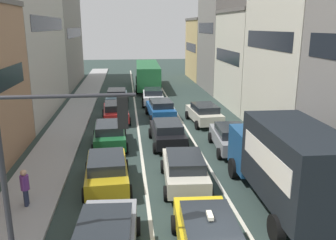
{
  "coord_description": "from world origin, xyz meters",
  "views": [
    {
      "loc": [
        -2.43,
        -8.42,
        7.1
      ],
      "look_at": [
        0.0,
        12.0,
        1.6
      ],
      "focal_mm": 37.66,
      "sensor_mm": 36.0,
      "label": 1
    }
  ],
  "objects_px": {
    "taxi_centre_lane_front": "(208,236)",
    "sedan_left_lane_fifth": "(117,97)",
    "pedestrian_near_kerb": "(25,187)",
    "sedan_left_lane_fourth": "(116,111)",
    "coupe_centre_lane_fourth": "(161,109)",
    "sedan_centre_lane_second": "(185,169)",
    "wagon_left_lane_second": "(107,170)",
    "wagon_right_lane_far": "(204,113)",
    "removalist_box_truck": "(286,161)",
    "hatchback_centre_lane_third": "(167,132)",
    "sedan_left_lane_third": "(110,134)",
    "traffic_light_pole": "(51,156)",
    "sedan_right_lane_behind_truck": "(231,137)",
    "sedan_centre_lane_fifth": "(153,96)",
    "bus_mid_queue_primary": "(148,74)"
  },
  "relations": [
    {
      "from": "hatchback_centre_lane_third",
      "to": "coupe_centre_lane_fourth",
      "type": "xyz_separation_m",
      "value": [
        0.22,
        6.44,
        0.0
      ]
    },
    {
      "from": "traffic_light_pole",
      "to": "taxi_centre_lane_front",
      "type": "relative_size",
      "value": 1.25
    },
    {
      "from": "sedan_right_lane_behind_truck",
      "to": "sedan_centre_lane_second",
      "type": "bearing_deg",
      "value": 145.25
    },
    {
      "from": "sedan_right_lane_behind_truck",
      "to": "wagon_right_lane_far",
      "type": "distance_m",
      "value": 5.96
    },
    {
      "from": "taxi_centre_lane_front",
      "to": "sedan_right_lane_behind_truck",
      "type": "relative_size",
      "value": 1.0
    },
    {
      "from": "taxi_centre_lane_front",
      "to": "sedan_left_lane_fifth",
      "type": "bearing_deg",
      "value": 11.17
    },
    {
      "from": "sedan_left_lane_fourth",
      "to": "sedan_right_lane_behind_truck",
      "type": "bearing_deg",
      "value": -140.23
    },
    {
      "from": "sedan_left_lane_fifth",
      "to": "hatchback_centre_lane_third",
      "type": "bearing_deg",
      "value": -163.47
    },
    {
      "from": "wagon_left_lane_second",
      "to": "sedan_left_lane_third",
      "type": "xyz_separation_m",
      "value": [
        -0.1,
        5.59,
        0.0
      ]
    },
    {
      "from": "taxi_centre_lane_front",
      "to": "sedan_left_lane_fifth",
      "type": "height_order",
      "value": "taxi_centre_lane_front"
    },
    {
      "from": "taxi_centre_lane_front",
      "to": "pedestrian_near_kerb",
      "type": "height_order",
      "value": "same"
    },
    {
      "from": "coupe_centre_lane_fourth",
      "to": "sedan_right_lane_behind_truck",
      "type": "distance_m",
      "value": 8.54
    },
    {
      "from": "wagon_right_lane_far",
      "to": "taxi_centre_lane_front",
      "type": "bearing_deg",
      "value": 164.04
    },
    {
      "from": "wagon_left_lane_second",
      "to": "hatchback_centre_lane_third",
      "type": "xyz_separation_m",
      "value": [
        3.41,
        5.45,
        0.0
      ]
    },
    {
      "from": "removalist_box_truck",
      "to": "sedan_left_lane_third",
      "type": "relative_size",
      "value": 1.77
    },
    {
      "from": "traffic_light_pole",
      "to": "sedan_right_lane_behind_truck",
      "type": "bearing_deg",
      "value": 51.76
    },
    {
      "from": "taxi_centre_lane_front",
      "to": "pedestrian_near_kerb",
      "type": "bearing_deg",
      "value": 61.56
    },
    {
      "from": "traffic_light_pole",
      "to": "taxi_centre_lane_front",
      "type": "xyz_separation_m",
      "value": [
        4.39,
        0.46,
        -3.02
      ]
    },
    {
      "from": "traffic_light_pole",
      "to": "sedan_centre_lane_second",
      "type": "relative_size",
      "value": 1.25
    },
    {
      "from": "pedestrian_near_kerb",
      "to": "sedan_left_lane_fourth",
      "type": "bearing_deg",
      "value": 74.47
    },
    {
      "from": "wagon_left_lane_second",
      "to": "pedestrian_near_kerb",
      "type": "relative_size",
      "value": 2.64
    },
    {
      "from": "removalist_box_truck",
      "to": "sedan_left_lane_fourth",
      "type": "height_order",
      "value": "removalist_box_truck"
    },
    {
      "from": "sedan_centre_lane_fifth",
      "to": "sedan_right_lane_behind_truck",
      "type": "xyz_separation_m",
      "value": [
        3.54,
        -13.11,
        0.0
      ]
    },
    {
      "from": "wagon_right_lane_far",
      "to": "traffic_light_pole",
      "type": "bearing_deg",
      "value": 150.42
    },
    {
      "from": "traffic_light_pole",
      "to": "wagon_right_lane_far",
      "type": "xyz_separation_m",
      "value": [
        7.72,
        16.08,
        -3.02
      ]
    },
    {
      "from": "coupe_centre_lane_fourth",
      "to": "sedan_left_lane_fourth",
      "type": "bearing_deg",
      "value": 94.69
    },
    {
      "from": "wagon_left_lane_second",
      "to": "bus_mid_queue_primary",
      "type": "xyz_separation_m",
      "value": [
        3.47,
        25.7,
        0.96
      ]
    },
    {
      "from": "sedan_centre_lane_second",
      "to": "traffic_light_pole",
      "type": "bearing_deg",
      "value": 145.22
    },
    {
      "from": "wagon_left_lane_second",
      "to": "coupe_centre_lane_fourth",
      "type": "distance_m",
      "value": 12.43
    },
    {
      "from": "sedan_right_lane_behind_truck",
      "to": "bus_mid_queue_primary",
      "type": "xyz_separation_m",
      "value": [
        -3.5,
        21.67,
        0.96
      ]
    },
    {
      "from": "sedan_centre_lane_second",
      "to": "pedestrian_near_kerb",
      "type": "bearing_deg",
      "value": 104.89
    },
    {
      "from": "hatchback_centre_lane_third",
      "to": "sedan_left_lane_fourth",
      "type": "relative_size",
      "value": 0.99
    },
    {
      "from": "wagon_left_lane_second",
      "to": "bus_mid_queue_primary",
      "type": "bearing_deg",
      "value": -10.6
    },
    {
      "from": "sedan_centre_lane_second",
      "to": "wagon_left_lane_second",
      "type": "relative_size",
      "value": 1.0
    },
    {
      "from": "taxi_centre_lane_front",
      "to": "bus_mid_queue_primary",
      "type": "bearing_deg",
      "value": 2.82
    },
    {
      "from": "taxi_centre_lane_front",
      "to": "sedan_left_lane_third",
      "type": "bearing_deg",
      "value": 20.2
    },
    {
      "from": "coupe_centre_lane_fourth",
      "to": "wagon_right_lane_far",
      "type": "xyz_separation_m",
      "value": [
        3.08,
        -1.91,
        0.0
      ]
    },
    {
      "from": "wagon_left_lane_second",
      "to": "sedan_centre_lane_fifth",
      "type": "relative_size",
      "value": 1.0
    },
    {
      "from": "taxi_centre_lane_front",
      "to": "sedan_left_lane_fifth",
      "type": "relative_size",
      "value": 1.01
    },
    {
      "from": "hatchback_centre_lane_third",
      "to": "sedan_left_lane_fifth",
      "type": "bearing_deg",
      "value": 14.74
    },
    {
      "from": "coupe_centre_lane_fourth",
      "to": "sedan_left_lane_third",
      "type": "bearing_deg",
      "value": 146.08
    },
    {
      "from": "sedan_left_lane_fifth",
      "to": "wagon_right_lane_far",
      "type": "xyz_separation_m",
      "value": [
        6.61,
        -7.23,
        0.0
      ]
    },
    {
      "from": "sedan_right_lane_behind_truck",
      "to": "wagon_right_lane_far",
      "type": "relative_size",
      "value": 1.0
    },
    {
      "from": "pedestrian_near_kerb",
      "to": "sedan_left_lane_third",
      "type": "bearing_deg",
      "value": 65.82
    },
    {
      "from": "removalist_box_truck",
      "to": "sedan_left_lane_fifth",
      "type": "distance_m",
      "value": 21.18
    },
    {
      "from": "hatchback_centre_lane_third",
      "to": "taxi_centre_lane_front",
      "type": "bearing_deg",
      "value": 178.82
    },
    {
      "from": "sedan_centre_lane_second",
      "to": "pedestrian_near_kerb",
      "type": "xyz_separation_m",
      "value": [
        -6.64,
        -1.37,
        0.15
      ]
    },
    {
      "from": "hatchback_centre_lane_third",
      "to": "sedan_left_lane_third",
      "type": "relative_size",
      "value": 0.99
    },
    {
      "from": "coupe_centre_lane_fourth",
      "to": "bus_mid_queue_primary",
      "type": "distance_m",
      "value": 13.85
    },
    {
      "from": "sedan_left_lane_fourth",
      "to": "bus_mid_queue_primary",
      "type": "relative_size",
      "value": 0.42
    }
  ]
}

